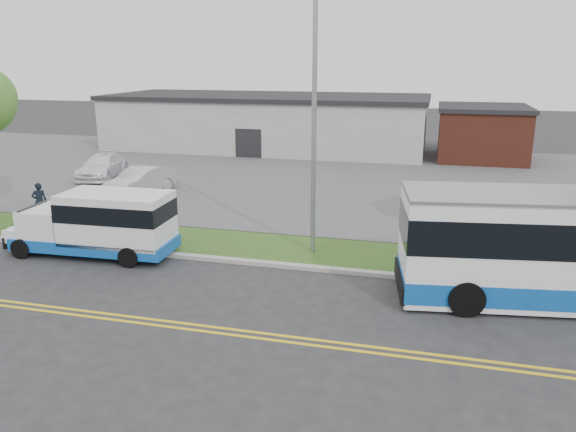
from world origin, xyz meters
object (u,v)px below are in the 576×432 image
(parked_car_a, at_px, (140,181))
(streetlight_near, at_px, (314,115))
(shuttle_bus, at_px, (102,222))
(pedestrian, at_px, (40,201))
(parked_car_b, at_px, (102,166))

(parked_car_a, bearing_deg, streetlight_near, -18.80)
(streetlight_near, bearing_deg, parked_car_a, 148.30)
(parked_car_a, bearing_deg, shuttle_bus, -56.44)
(shuttle_bus, distance_m, pedestrian, 6.18)
(streetlight_near, relative_size, parked_car_b, 1.97)
(shuttle_bus, relative_size, parked_car_b, 1.34)
(streetlight_near, relative_size, parked_car_a, 2.14)
(parked_car_a, bearing_deg, pedestrian, -96.12)
(shuttle_bus, xyz_separation_m, parked_car_a, (-3.33, 8.82, -0.47))
(pedestrian, height_order, parked_car_b, pedestrian)
(streetlight_near, bearing_deg, pedestrian, 174.94)
(pedestrian, bearing_deg, streetlight_near, 135.35)
(parked_car_a, height_order, parked_car_b, parked_car_a)
(streetlight_near, relative_size, shuttle_bus, 1.47)
(parked_car_b, bearing_deg, shuttle_bus, -68.06)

